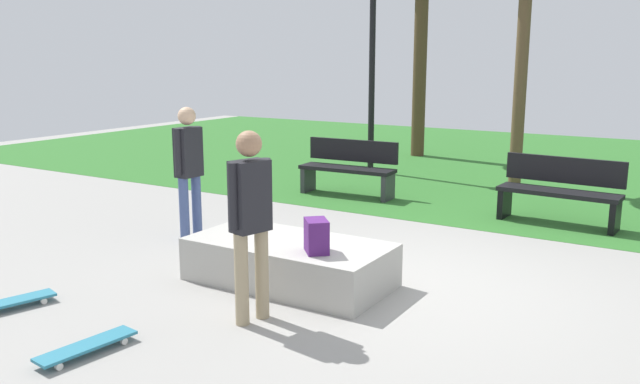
{
  "coord_description": "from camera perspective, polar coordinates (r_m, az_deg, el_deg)",
  "views": [
    {
      "loc": [
        2.5,
        -5.86,
        2.27
      ],
      "look_at": [
        -1.08,
        -0.01,
        0.84
      ],
      "focal_mm": 36.77,
      "sensor_mm": 36.0,
      "label": 1
    }
  ],
  "objects": [
    {
      "name": "backpack_on_ledge",
      "position": [
        6.2,
        -0.31,
        -3.85
      ],
      "size": [
        0.34,
        0.34,
        0.32
      ],
      "primitive_type": "cube",
      "rotation": [
        0.0,
        0.0,
        2.31
      ],
      "color": "#4C1E66",
      "rests_on": "concrete_ledge"
    },
    {
      "name": "ground_plane",
      "position": [
        6.76,
        7.95,
        -7.96
      ],
      "size": [
        28.0,
        28.0,
        0.0
      ],
      "primitive_type": "plane",
      "color": "gray"
    },
    {
      "name": "park_bench_near_path",
      "position": [
        9.52,
        20.18,
        0.21
      ],
      "size": [
        1.63,
        0.57,
        0.91
      ],
      "color": "black",
      "rests_on": "ground_plane"
    },
    {
      "name": "skateboard_by_ledge",
      "position": [
        6.68,
        -25.44,
        -8.68
      ],
      "size": [
        0.42,
        0.82,
        0.08
      ],
      "color": "teal",
      "rests_on": "ground_plane"
    },
    {
      "name": "concrete_ledge",
      "position": [
        6.68,
        -2.68,
        -6.1
      ],
      "size": [
        2.04,
        1.02,
        0.44
      ],
      "primitive_type": "cube",
      "color": "#A8A59E",
      "rests_on": "ground_plane"
    },
    {
      "name": "park_bench_near_lamppost",
      "position": [
        10.81,
        2.53,
        2.23
      ],
      "size": [
        1.62,
        0.54,
        0.91
      ],
      "color": "black",
      "rests_on": "ground_plane"
    },
    {
      "name": "skateboard_spare",
      "position": [
        5.51,
        -19.64,
        -12.52
      ],
      "size": [
        0.3,
        0.82,
        0.08
      ],
      "color": "teal",
      "rests_on": "ground_plane"
    },
    {
      "name": "skater_performing_trick",
      "position": [
        5.56,
        -6.08,
        -1.79
      ],
      "size": [
        0.28,
        0.42,
        1.67
      ],
      "color": "tan",
      "rests_on": "ground_plane"
    },
    {
      "name": "grass_lawn",
      "position": [
        14.45,
        21.13,
        1.95
      ],
      "size": [
        26.6,
        11.61,
        0.01
      ],
      "primitive_type": "cube",
      "color": "#2D6B28",
      "rests_on": "ground_plane"
    },
    {
      "name": "lamp_post",
      "position": [
        12.94,
        4.58,
        12.45
      ],
      "size": [
        0.28,
        0.28,
        3.98
      ],
      "color": "black",
      "rests_on": "ground_plane"
    },
    {
      "name": "skater_watching",
      "position": [
        8.21,
        -11.36,
        2.44
      ],
      "size": [
        0.22,
        0.43,
        1.66
      ],
      "color": "#3F5184",
      "rests_on": "ground_plane"
    }
  ]
}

